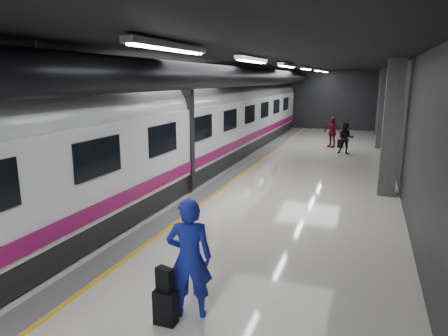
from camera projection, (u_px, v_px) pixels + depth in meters
The scene contains 9 objects.
ground at pixel (241, 197), 13.35m from camera, with size 40.00×40.00×0.00m, color silver.
platform_hall at pixel (243, 89), 13.55m from camera, with size 10.02×40.02×4.51m.
train at pixel (154, 131), 13.98m from camera, with size 3.05×38.00×4.05m.
traveler_main at pixel (189, 258), 6.47m from camera, with size 0.74×0.49×2.04m, color #1F1BD0.
suitcase_main at pixel (165, 307), 6.39m from camera, with size 0.35×0.22×0.58m, color black.
shoulder_bag at pixel (165, 279), 6.32m from camera, with size 0.28×0.15×0.38m, color black.
traveler_far_a at pixel (346, 138), 20.88m from camera, with size 0.80×0.62×1.65m, color black.
traveler_far_b at pixel (332, 132), 22.90m from camera, with size 1.03×0.43×1.76m, color maroon.
suitcase_far at pixel (340, 143), 22.92m from camera, with size 0.32×0.20×0.47m, color black.
Camera 1 is at (3.83, -12.24, 3.86)m, focal length 32.00 mm.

